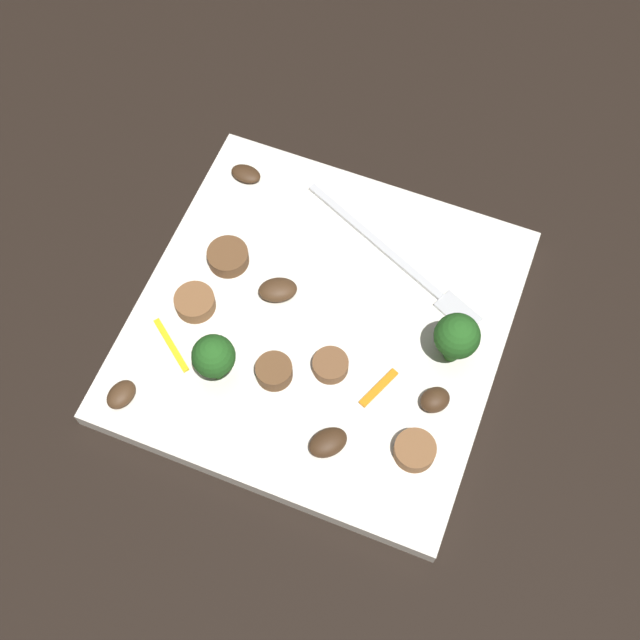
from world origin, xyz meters
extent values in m
plane|color=black|center=(0.00, 0.00, 0.00)|extent=(1.40, 1.40, 0.00)
cube|color=white|center=(0.00, 0.00, 0.01)|extent=(0.28, 0.28, 0.02)
cube|color=silver|center=(0.01, 0.08, 0.02)|extent=(0.13, 0.07, 0.00)
cube|color=silver|center=(0.10, 0.04, 0.02)|extent=(0.04, 0.03, 0.00)
cylinder|color=#296420|center=(-0.05, -0.07, 0.03)|extent=(0.01, 0.01, 0.02)
sphere|color=#235B1E|center=(-0.05, -0.07, 0.05)|extent=(0.03, 0.03, 0.03)
cylinder|color=#296420|center=(0.10, 0.01, 0.03)|extent=(0.01, 0.01, 0.02)
sphere|color=#235B1E|center=(0.10, 0.01, 0.05)|extent=(0.03, 0.03, 0.03)
cylinder|color=brown|center=(-0.09, -0.02, 0.02)|extent=(0.04, 0.04, 0.01)
cylinder|color=brown|center=(-0.09, 0.02, 0.02)|extent=(0.05, 0.05, 0.01)
cylinder|color=brown|center=(0.02, -0.03, 0.02)|extent=(0.03, 0.03, 0.01)
cylinder|color=brown|center=(-0.01, -0.05, 0.02)|extent=(0.03, 0.03, 0.01)
cylinder|color=brown|center=(0.10, -0.07, 0.02)|extent=(0.03, 0.03, 0.01)
ellipsoid|color=#4C331E|center=(-0.04, 0.01, 0.02)|extent=(0.04, 0.03, 0.01)
ellipsoid|color=#422B19|center=(0.10, -0.03, 0.02)|extent=(0.03, 0.03, 0.01)
ellipsoid|color=#422B19|center=(0.04, -0.09, 0.02)|extent=(0.03, 0.04, 0.01)
ellipsoid|color=#422B19|center=(-0.11, 0.10, 0.02)|extent=(0.03, 0.02, 0.01)
ellipsoid|color=#4C331E|center=(-0.11, -0.11, 0.02)|extent=(0.02, 0.03, 0.01)
cube|color=orange|center=(0.06, -0.04, 0.02)|extent=(0.02, 0.04, 0.00)
cube|color=yellow|center=(-0.10, -0.06, 0.02)|extent=(0.04, 0.03, 0.00)
camera|label=1|loc=(0.10, -0.26, 0.59)|focal=46.93mm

